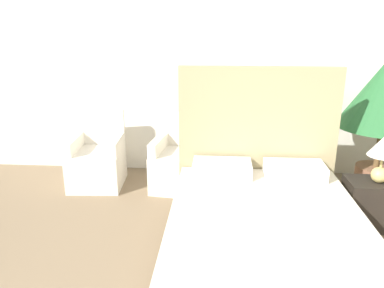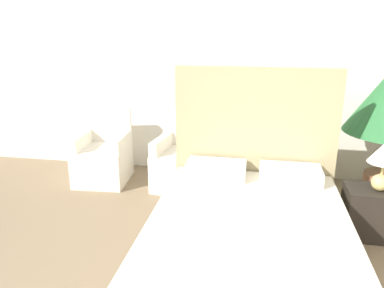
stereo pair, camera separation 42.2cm
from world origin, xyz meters
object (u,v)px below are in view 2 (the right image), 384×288
(bed, at_px, (249,235))
(table_lamp, at_px, (384,158))
(armchair_near_window_left, at_px, (103,159))
(nightstand, at_px, (373,212))
(armchair_near_window_right, at_px, (183,165))

(bed, relative_size, table_lamp, 4.50)
(armchair_near_window_left, bearing_deg, bed, -42.45)
(armchair_near_window_left, distance_m, nightstand, 3.16)
(armchair_near_window_left, xyz_separation_m, table_lamp, (3.07, -0.84, 0.51))
(bed, distance_m, armchair_near_window_left, 2.45)
(bed, bearing_deg, armchair_near_window_left, 141.28)
(armchair_near_window_right, xyz_separation_m, table_lamp, (2.02, -0.84, 0.51))
(bed, xyz_separation_m, nightstand, (1.15, 0.72, -0.06))
(nightstand, bearing_deg, table_lamp, -66.16)
(bed, height_order, armchair_near_window_right, bed)
(table_lamp, bearing_deg, armchair_near_window_right, 157.53)
(armchair_near_window_left, height_order, nightstand, armchair_near_window_left)
(table_lamp, bearing_deg, armchair_near_window_left, 164.75)
(bed, height_order, armchair_near_window_left, bed)
(armchair_near_window_left, relative_size, armchair_near_window_right, 1.00)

